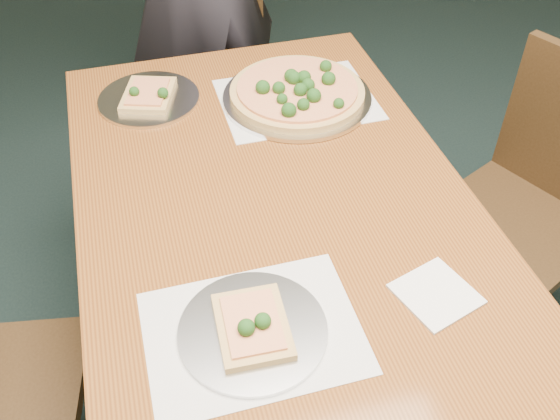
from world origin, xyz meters
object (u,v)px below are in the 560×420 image
object	(u,v)px
pizza_pan	(297,93)
dining_table	(280,238)
chair_far	(209,56)
slice_plate_near	(253,328)
chair_right	(536,196)
slice_plate_far	(149,97)

from	to	relation	value
pizza_pan	dining_table	bearing A→B (deg)	-111.90
chair_far	slice_plate_near	bearing A→B (deg)	-82.95
chair_right	slice_plate_far	size ratio (longest dim) A/B	3.25
dining_table	chair_right	size ratio (longest dim) A/B	1.65
dining_table	chair_far	bearing A→B (deg)	87.98
slice_plate_far	chair_far	bearing A→B (deg)	66.24
pizza_pan	chair_far	bearing A→B (deg)	100.02
dining_table	pizza_pan	distance (m)	0.47
chair_far	pizza_pan	bearing A→B (deg)	-65.85
chair_far	chair_right	distance (m)	1.29
dining_table	chair_far	distance (m)	1.15
dining_table	slice_plate_far	bearing A→B (deg)	113.48
pizza_pan	slice_plate_near	xyz separation A→B (m)	(-0.31, -0.73, -0.01)
pizza_pan	slice_plate_far	size ratio (longest dim) A/B	1.48
dining_table	slice_plate_near	xyz separation A→B (m)	(-0.14, -0.31, 0.11)
chair_right	pizza_pan	size ratio (longest dim) A/B	2.20
chair_far	chair_right	world-z (taller)	same
chair_right	slice_plate_near	distance (m)	1.05
chair_right	slice_plate_far	distance (m)	1.14
dining_table	chair_right	world-z (taller)	chair_right
chair_far	chair_right	bearing A→B (deg)	-40.13
slice_plate_near	pizza_pan	bearing A→B (deg)	67.08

